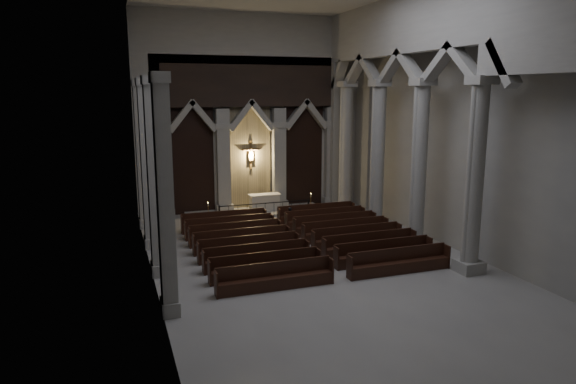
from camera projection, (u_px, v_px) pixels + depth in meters
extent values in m
plane|color=#9D9B95|center=(324.00, 268.00, 21.98)|extent=(24.00, 24.00, 0.00)
cube|color=#99968F|center=(249.00, 115.00, 31.93)|extent=(14.00, 0.10, 12.00)
cube|color=#99968F|center=(148.00, 131.00, 18.55)|extent=(0.10, 24.00, 12.00)
cube|color=#99968F|center=(468.00, 123.00, 23.09)|extent=(0.10, 24.00, 12.00)
cube|color=#A4A199|center=(163.00, 164.00, 30.26)|extent=(0.80, 0.50, 6.40)
cube|color=#A4A199|center=(166.00, 213.00, 30.83)|extent=(1.05, 0.70, 0.50)
cube|color=#A4A199|center=(162.00, 128.00, 29.84)|extent=(1.00, 0.65, 0.35)
cube|color=#A4A199|center=(223.00, 161.00, 31.42)|extent=(0.80, 0.50, 6.40)
cube|color=#A4A199|center=(225.00, 208.00, 31.99)|extent=(1.05, 0.70, 0.50)
cube|color=#A4A199|center=(222.00, 126.00, 31.01)|extent=(1.00, 0.65, 0.35)
cube|color=#A4A199|center=(279.00, 159.00, 32.59)|extent=(0.80, 0.50, 6.40)
cube|color=#A4A199|center=(279.00, 204.00, 33.16)|extent=(1.05, 0.70, 0.50)
cube|color=#A4A199|center=(279.00, 125.00, 32.18)|extent=(1.00, 0.65, 0.35)
cube|color=#A4A199|center=(331.00, 157.00, 33.76)|extent=(0.80, 0.50, 6.40)
cube|color=#A4A199|center=(330.00, 200.00, 34.33)|extent=(1.05, 0.70, 0.50)
cube|color=#A4A199|center=(331.00, 124.00, 33.34)|extent=(1.00, 0.65, 0.35)
cube|color=black|center=(193.00, 157.00, 31.11)|extent=(2.60, 0.15, 7.00)
cube|color=#958560|center=(250.00, 155.00, 32.27)|extent=(2.60, 0.15, 7.00)
cube|color=black|center=(304.00, 152.00, 33.44)|extent=(2.60, 0.15, 7.00)
cube|color=black|center=(251.00, 82.00, 31.08)|extent=(12.00, 0.50, 3.00)
cube|color=#A4A199|center=(148.00, 143.00, 29.75)|extent=(1.60, 0.50, 9.00)
cube|color=#A4A199|center=(342.00, 136.00, 33.77)|extent=(1.60, 0.50, 9.00)
cube|color=#A4A199|center=(250.00, 39.00, 30.60)|extent=(14.00, 0.50, 3.00)
plane|color=#FEC772|center=(250.00, 155.00, 32.25)|extent=(1.50, 0.00, 1.50)
cube|color=brown|center=(251.00, 155.00, 32.16)|extent=(0.13, 0.08, 1.80)
cube|color=brown|center=(251.00, 149.00, 32.09)|extent=(1.10, 0.08, 0.13)
cube|color=tan|center=(251.00, 156.00, 32.12)|extent=(0.26, 0.10, 0.60)
sphere|color=tan|center=(251.00, 149.00, 32.04)|extent=(0.17, 0.17, 0.17)
cylinder|color=tan|center=(247.00, 150.00, 31.96)|extent=(0.45, 0.08, 0.08)
cylinder|color=tan|center=(255.00, 150.00, 32.13)|extent=(0.45, 0.08, 0.08)
cube|color=#A4A199|center=(344.00, 206.00, 32.51)|extent=(1.00, 1.00, 0.50)
cylinder|color=#A4A199|center=(346.00, 147.00, 31.78)|extent=(0.70, 0.70, 7.50)
cube|color=#A4A199|center=(347.00, 84.00, 31.04)|extent=(0.95, 0.95, 0.35)
cube|color=#A4A199|center=(375.00, 221.00, 28.80)|extent=(1.00, 1.00, 0.50)
cylinder|color=#A4A199|center=(377.00, 155.00, 28.08)|extent=(0.70, 0.70, 7.50)
cube|color=#A4A199|center=(380.00, 83.00, 27.34)|extent=(0.95, 0.95, 0.35)
cube|color=#A4A199|center=(415.00, 240.00, 25.10)|extent=(1.00, 1.00, 0.50)
cylinder|color=#A4A199|center=(419.00, 165.00, 24.38)|extent=(0.70, 0.70, 7.50)
cube|color=#A4A199|center=(423.00, 82.00, 23.63)|extent=(0.95, 0.95, 0.35)
cube|color=#A4A199|center=(469.00, 266.00, 21.40)|extent=(1.00, 1.00, 0.50)
cylinder|color=#A4A199|center=(475.00, 178.00, 20.67)|extent=(0.70, 0.70, 7.50)
cube|color=#A4A199|center=(482.00, 80.00, 19.93)|extent=(0.95, 0.95, 0.35)
cube|color=#A4A199|center=(447.00, 15.00, 21.71)|extent=(0.55, 24.00, 2.80)
cube|color=#A4A199|center=(333.00, 135.00, 33.43)|extent=(0.55, 1.20, 9.20)
cube|color=#A4A199|center=(145.00, 222.00, 28.54)|extent=(0.60, 1.00, 0.50)
cube|color=#A4A199|center=(141.00, 155.00, 27.81)|extent=(0.50, 0.80, 7.50)
cube|color=#A4A199|center=(137.00, 83.00, 27.07)|extent=(0.60, 1.00, 0.35)
cube|color=#A4A199|center=(151.00, 242.00, 24.83)|extent=(0.60, 1.00, 0.50)
cube|color=#A4A199|center=(147.00, 165.00, 24.11)|extent=(0.50, 0.80, 7.50)
cube|color=#A4A199|center=(142.00, 82.00, 23.36)|extent=(0.60, 1.00, 0.35)
cube|color=#A4A199|center=(159.00, 268.00, 21.13)|extent=(0.60, 1.00, 0.50)
cube|color=#A4A199|center=(154.00, 179.00, 20.40)|extent=(0.50, 0.80, 7.50)
cube|color=#A4A199|center=(149.00, 80.00, 19.66)|extent=(0.60, 1.00, 0.35)
cube|color=#A4A199|center=(170.00, 306.00, 17.42)|extent=(0.60, 1.00, 0.50)
cube|color=#A4A199|center=(165.00, 198.00, 16.70)|extent=(0.50, 0.80, 7.50)
cube|color=#A4A199|center=(159.00, 77.00, 15.96)|extent=(0.60, 1.00, 0.35)
cube|color=#A4A199|center=(256.00, 212.00, 31.78)|extent=(8.50, 2.60, 0.15)
cube|color=beige|center=(264.00, 202.00, 31.98)|extent=(1.80, 0.70, 0.95)
cube|color=white|center=(264.00, 194.00, 31.89)|extent=(1.95, 0.78, 0.04)
cube|color=black|center=(265.00, 203.00, 29.80)|extent=(5.42, 0.05, 0.05)
cube|color=black|center=(219.00, 215.00, 29.02)|extent=(0.09, 0.09, 1.08)
cube|color=black|center=(308.00, 208.00, 30.78)|extent=(0.09, 0.09, 1.08)
cylinder|color=black|center=(229.00, 215.00, 29.20)|extent=(0.02, 0.02, 1.00)
cylinder|color=black|center=(238.00, 214.00, 29.38)|extent=(0.02, 0.02, 1.00)
cylinder|color=black|center=(247.00, 213.00, 29.55)|extent=(0.02, 0.02, 1.00)
cylinder|color=black|center=(256.00, 213.00, 29.73)|extent=(0.02, 0.02, 1.00)
cylinder|color=black|center=(265.00, 212.00, 29.90)|extent=(0.02, 0.02, 1.00)
cylinder|color=black|center=(274.00, 211.00, 30.08)|extent=(0.02, 0.02, 1.00)
cylinder|color=black|center=(283.00, 211.00, 30.25)|extent=(0.02, 0.02, 1.00)
cylinder|color=black|center=(291.00, 210.00, 30.43)|extent=(0.02, 0.02, 1.00)
cylinder|color=black|center=(300.00, 209.00, 30.61)|extent=(0.02, 0.02, 1.00)
cylinder|color=#AF8335|center=(209.00, 224.00, 29.10)|extent=(0.22, 0.22, 0.05)
cylinder|color=#AF8335|center=(208.00, 215.00, 29.00)|extent=(0.03, 0.03, 1.04)
cylinder|color=#AF8335|center=(208.00, 206.00, 28.90)|extent=(0.11, 0.11, 0.02)
cylinder|color=beige|center=(208.00, 205.00, 28.88)|extent=(0.04, 0.04, 0.18)
sphere|color=#FFD159|center=(208.00, 203.00, 28.86)|extent=(0.04, 0.04, 0.04)
cylinder|color=#AF8335|center=(311.00, 213.00, 31.66)|extent=(0.22, 0.22, 0.05)
cylinder|color=#AF8335|center=(311.00, 205.00, 31.56)|extent=(0.03, 0.03, 1.04)
cylinder|color=#AF8335|center=(311.00, 197.00, 31.46)|extent=(0.11, 0.11, 0.02)
cylinder|color=beige|center=(311.00, 195.00, 31.44)|extent=(0.04, 0.04, 0.18)
sphere|color=#FFD159|center=(311.00, 193.00, 31.42)|extent=(0.04, 0.04, 0.04)
cube|color=black|center=(225.00, 226.00, 27.87)|extent=(4.58, 0.44, 0.49)
cube|color=black|center=(224.00, 216.00, 27.96)|extent=(4.58, 0.08, 0.55)
cube|color=black|center=(182.00, 225.00, 27.08)|extent=(0.07, 0.49, 0.98)
cube|color=black|center=(265.00, 218.00, 28.56)|extent=(0.07, 0.49, 0.98)
cube|color=black|center=(316.00, 218.00, 29.62)|extent=(4.58, 0.44, 0.49)
cube|color=black|center=(315.00, 208.00, 29.71)|extent=(4.58, 0.08, 0.55)
cube|color=black|center=(279.00, 217.00, 28.83)|extent=(0.07, 0.49, 0.98)
cube|color=black|center=(352.00, 211.00, 30.31)|extent=(0.07, 0.49, 0.98)
cube|color=black|center=(230.00, 232.00, 26.68)|extent=(4.58, 0.44, 0.49)
cube|color=black|center=(229.00, 221.00, 26.77)|extent=(4.58, 0.08, 0.55)
cube|color=black|center=(185.00, 231.00, 25.89)|extent=(0.07, 0.49, 0.98)
cube|color=black|center=(272.00, 223.00, 27.37)|extent=(0.07, 0.49, 0.98)
cube|color=black|center=(325.00, 223.00, 28.43)|extent=(4.58, 0.44, 0.49)
cube|color=black|center=(324.00, 213.00, 28.52)|extent=(4.58, 0.08, 0.55)
cube|color=black|center=(286.00, 222.00, 27.64)|extent=(0.07, 0.49, 0.98)
cube|color=black|center=(362.00, 215.00, 29.12)|extent=(0.07, 0.49, 0.98)
cube|color=black|center=(236.00, 238.00, 25.48)|extent=(4.58, 0.44, 0.49)
cube|color=black|center=(235.00, 227.00, 25.58)|extent=(4.58, 0.08, 0.55)
cube|color=black|center=(189.00, 238.00, 24.69)|extent=(0.07, 0.49, 0.98)
cube|color=black|center=(279.00, 229.00, 26.18)|extent=(0.07, 0.49, 0.98)
cube|color=black|center=(335.00, 229.00, 27.23)|extent=(4.58, 0.44, 0.49)
cube|color=black|center=(334.00, 218.00, 27.33)|extent=(4.58, 0.08, 0.55)
cube|color=black|center=(295.00, 228.00, 26.44)|extent=(0.07, 0.49, 0.98)
cube|color=black|center=(373.00, 221.00, 27.93)|extent=(0.07, 0.49, 0.98)
cube|color=black|center=(242.00, 245.00, 24.29)|extent=(4.58, 0.44, 0.49)
cube|color=black|center=(241.00, 234.00, 24.38)|extent=(4.58, 0.08, 0.55)
cube|color=black|center=(194.00, 245.00, 23.50)|extent=(0.07, 0.49, 0.98)
cube|color=black|center=(288.00, 236.00, 24.99)|extent=(0.07, 0.49, 0.98)
cube|color=black|center=(345.00, 235.00, 26.04)|extent=(4.58, 0.44, 0.49)
cube|color=black|center=(344.00, 224.00, 26.13)|extent=(4.58, 0.08, 0.55)
cube|color=black|center=(303.00, 235.00, 25.25)|extent=(0.07, 0.49, 0.98)
cube|color=black|center=(385.00, 227.00, 26.74)|extent=(0.07, 0.49, 0.98)
cube|color=black|center=(249.00, 253.00, 23.10)|extent=(4.58, 0.44, 0.49)
cube|color=black|center=(248.00, 241.00, 23.19)|extent=(4.58, 0.08, 0.55)
cube|color=black|center=(198.00, 253.00, 22.31)|extent=(0.07, 0.49, 0.98)
cube|color=black|center=(297.00, 243.00, 23.79)|extent=(0.07, 0.49, 0.98)
cube|color=black|center=(357.00, 242.00, 24.85)|extent=(4.58, 0.44, 0.49)
cube|color=black|center=(355.00, 231.00, 24.94)|extent=(4.58, 0.08, 0.55)
cube|color=black|center=(313.00, 242.00, 24.06)|extent=(0.07, 0.49, 0.98)
cube|color=black|center=(398.00, 233.00, 25.54)|extent=(0.07, 0.49, 0.98)
cube|color=black|center=(257.00, 262.00, 21.91)|extent=(4.58, 0.44, 0.49)
cube|color=black|center=(256.00, 249.00, 22.00)|extent=(4.58, 0.08, 0.55)
cube|color=black|center=(204.00, 263.00, 21.12)|extent=(0.07, 0.49, 0.98)
cube|color=black|center=(307.00, 251.00, 22.60)|extent=(0.07, 0.49, 0.98)
cube|color=black|center=(370.00, 250.00, 23.66)|extent=(4.58, 0.44, 0.49)
cube|color=black|center=(368.00, 238.00, 23.75)|extent=(4.58, 0.08, 0.55)
cube|color=black|center=(324.00, 249.00, 22.87)|extent=(0.07, 0.49, 0.98)
cube|color=black|center=(413.00, 240.00, 24.35)|extent=(0.07, 0.49, 0.98)
cube|color=black|center=(266.00, 272.00, 20.71)|extent=(4.58, 0.44, 0.49)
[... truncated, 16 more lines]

